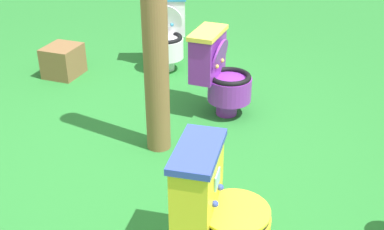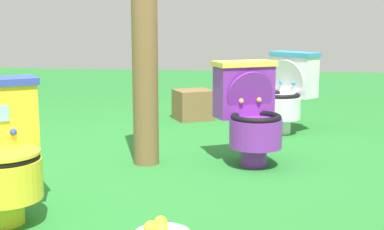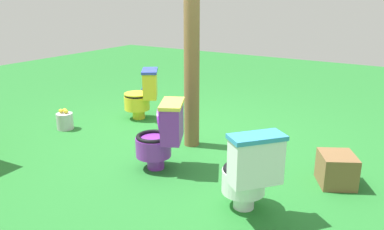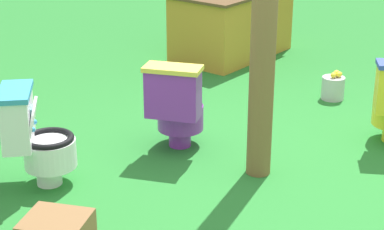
{
  "view_description": "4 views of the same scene",
  "coord_description": "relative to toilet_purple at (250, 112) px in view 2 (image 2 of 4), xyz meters",
  "views": [
    {
      "loc": [
        2.48,
        -1.88,
        1.98
      ],
      "look_at": [
        0.17,
        0.16,
        0.33
      ],
      "focal_mm": 45.52,
      "sensor_mm": 36.0,
      "label": 1
    },
    {
      "loc": [
        3.61,
        0.83,
        1.03
      ],
      "look_at": [
        0.18,
        0.4,
        0.41
      ],
      "focal_mm": 50.42,
      "sensor_mm": 36.0,
      "label": 2
    },
    {
      "loc": [
        -2.44,
        3.78,
        1.76
      ],
      "look_at": [
        -0.25,
        0.31,
        0.48
      ],
      "focal_mm": 36.37,
      "sensor_mm": 36.0,
      "label": 3
    },
    {
      "loc": [
        -3.64,
        -2.56,
        2.2
      ],
      "look_at": [
        -0.25,
        0.54,
        0.38
      ],
      "focal_mm": 61.43,
      "sensor_mm": 36.0,
      "label": 4
    }
  ],
  "objects": [
    {
      "name": "ground",
      "position": [
        0.18,
        -0.77,
        -0.37
      ],
      "size": [
        14.0,
        14.0,
        0.0
      ],
      "primitive_type": "plane",
      "color": "#26752D"
    },
    {
      "name": "small_crate",
      "position": [
        -1.62,
        -0.61,
        -0.22
      ],
      "size": [
        0.45,
        0.47,
        0.31
      ],
      "primitive_type": "cube",
      "rotation": [
        0.0,
        0.0,
        0.5
      ],
      "color": "brown",
      "rests_on": "ground"
    },
    {
      "name": "toilet_purple",
      "position": [
        0.0,
        0.0,
        0.0
      ],
      "size": [
        0.62,
        0.58,
        0.73
      ],
      "rotation": [
        0.0,
        0.0,
        5.19
      ],
      "color": "purple",
      "rests_on": "ground"
    },
    {
      "name": "toilet_yellow",
      "position": [
        1.27,
        -1.24,
        -0.0
      ],
      "size": [
        0.63,
        0.61,
        0.73
      ],
      "rotation": [
        0.0,
        0.0,
        5.32
      ],
      "color": "yellow",
      "rests_on": "ground"
    },
    {
      "name": "wooden_post",
      "position": [
        0.1,
        -0.73,
        0.49
      ],
      "size": [
        0.18,
        0.18,
        1.73
      ],
      "primitive_type": "cylinder",
      "color": "brown",
      "rests_on": "ground"
    },
    {
      "name": "toilet_white",
      "position": [
        -1.11,
        0.31,
        0.0
      ],
      "size": [
        0.64,
        0.62,
        0.73
      ],
      "rotation": [
        0.0,
        0.0,
        4.02
      ],
      "color": "white",
      "rests_on": "ground"
    }
  ]
}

